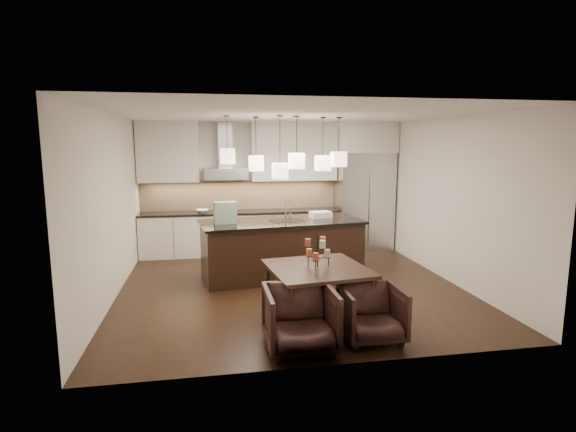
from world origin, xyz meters
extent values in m
cube|color=black|center=(0.00, 0.00, -0.01)|extent=(5.50, 5.50, 0.02)
cube|color=white|center=(0.00, 0.00, 2.81)|extent=(5.50, 5.50, 0.02)
cube|color=silver|center=(0.00, 2.76, 1.40)|extent=(5.50, 0.02, 2.80)
cube|color=silver|center=(0.00, -2.76, 1.40)|extent=(5.50, 0.02, 2.80)
cube|color=silver|center=(-2.76, 0.00, 1.40)|extent=(0.02, 5.50, 2.80)
cube|color=silver|center=(2.76, 0.00, 1.40)|extent=(0.02, 5.50, 2.80)
cube|color=#B7B7BA|center=(2.10, 2.38, 1.07)|extent=(1.20, 0.72, 2.15)
cube|color=silver|center=(2.10, 2.38, 2.47)|extent=(1.26, 0.72, 0.65)
cube|color=silver|center=(-0.62, 2.43, 0.44)|extent=(4.21, 0.62, 0.88)
cube|color=black|center=(-0.62, 2.43, 0.90)|extent=(4.21, 0.66, 0.04)
cube|color=tan|center=(-0.62, 2.73, 1.24)|extent=(4.21, 0.02, 0.63)
cube|color=silver|center=(-2.10, 2.57, 2.17)|extent=(1.25, 0.35, 1.25)
cube|color=silver|center=(0.55, 2.57, 2.17)|extent=(1.85, 0.35, 1.25)
cube|color=#B7B7BA|center=(-0.93, 2.48, 1.72)|extent=(0.90, 0.52, 0.24)
cube|color=#B7B7BA|center=(-0.93, 2.59, 2.32)|extent=(0.30, 0.28, 0.96)
imported|color=silver|center=(-1.44, 2.38, 0.95)|extent=(0.27, 0.27, 0.06)
cube|color=black|center=(-0.05, 0.61, 0.48)|extent=(2.85, 1.42, 0.96)
cube|color=black|center=(-0.05, 0.61, 0.98)|extent=(2.95, 1.52, 0.04)
cube|color=#1B5F3C|center=(-1.03, 0.47, 1.19)|extent=(0.39, 0.24, 0.37)
cube|color=silver|center=(0.71, 0.80, 1.06)|extent=(0.40, 0.31, 0.11)
cylinder|color=beige|center=(0.22, -1.51, 0.92)|extent=(0.08, 0.08, 0.10)
cylinder|color=#D16235|center=(0.00, -1.42, 0.92)|extent=(0.08, 0.08, 0.10)
cylinder|color=#9A4733|center=(0.03, -1.65, 0.92)|extent=(0.08, 0.08, 0.10)
cylinder|color=#D16235|center=(0.18, -1.42, 1.08)|extent=(0.08, 0.08, 0.10)
cylinder|color=#9A4733|center=(-0.05, -1.52, 1.08)|extent=(0.08, 0.08, 0.10)
cylinder|color=beige|center=(0.12, -1.65, 1.08)|extent=(0.08, 0.08, 0.10)
imported|color=black|center=(-0.31, -2.32, 0.37)|extent=(0.79, 0.81, 0.74)
imported|color=black|center=(0.59, -2.21, 0.33)|extent=(0.72, 0.74, 0.66)
cube|color=beige|center=(-0.97, 0.47, 2.14)|extent=(0.24, 0.24, 0.26)
cube|color=beige|center=(-0.48, 0.67, 2.01)|extent=(0.24, 0.24, 0.26)
cube|color=beige|center=(0.17, 0.32, 2.06)|extent=(0.24, 0.24, 0.26)
cube|color=beige|center=(0.69, 0.58, 2.01)|extent=(0.24, 0.24, 0.26)
cube|color=beige|center=(0.96, 0.54, 2.08)|extent=(0.24, 0.24, 0.26)
cube|color=beige|center=(-0.13, 0.22, 1.90)|extent=(0.24, 0.24, 0.26)
camera|label=1|loc=(-1.30, -7.09, 2.35)|focal=28.00mm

